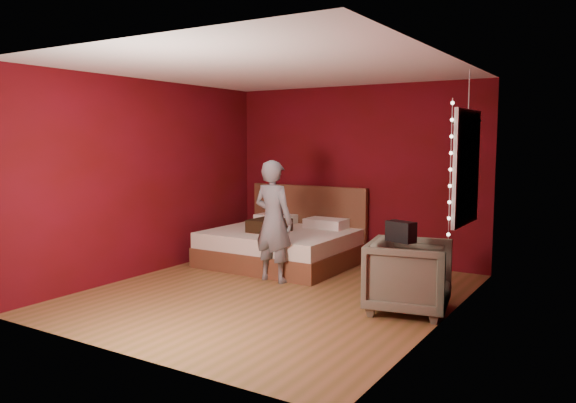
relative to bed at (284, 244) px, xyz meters
name	(u,v)px	position (x,y,z in m)	size (l,w,h in m)	color
floor	(273,293)	(0.76, -1.45, -0.28)	(4.50, 4.50, 0.00)	#8E5F39
room_walls	(273,151)	(0.76, -1.45, 1.39)	(4.04, 4.54, 2.62)	#5B0916
window	(466,167)	(2.73, -0.55, 1.22)	(0.05, 0.97, 1.27)	white
fairy_lights	(450,170)	(2.70, -1.07, 1.22)	(0.04, 0.04, 1.45)	silver
bed	(284,244)	(0.00, 0.00, 0.00)	(1.99, 1.69, 1.09)	brown
person	(273,221)	(0.44, -0.95, 0.49)	(0.57, 0.37, 1.55)	slate
armchair	(409,276)	(2.36, -1.28, 0.10)	(0.82, 0.84, 0.76)	#696753
handbag	(401,232)	(2.31, -1.42, 0.58)	(0.30, 0.15, 0.21)	black
throw_pillow	(269,226)	(-0.08, -0.25, 0.30)	(0.50, 0.50, 0.18)	#331F11
hanging_plant	(468,131)	(2.64, -0.20, 1.62)	(0.35, 0.30, 0.89)	silver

